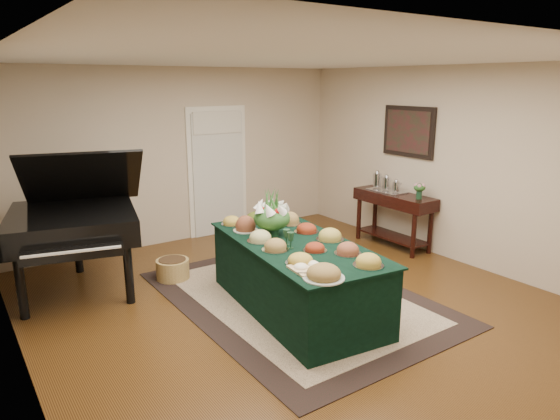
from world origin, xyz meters
TOP-DOWN VIEW (x-y plane):
  - ground at (0.00, 0.00)m, footprint 6.00×6.00m
  - area_rug at (0.10, 0.12)m, footprint 2.52×3.53m
  - kitchen_doorway at (0.60, 2.97)m, footprint 1.05×0.07m
  - buffet_table at (-0.07, -0.12)m, footprint 1.36×2.43m
  - food_platters at (-0.10, -0.08)m, footprint 1.15×2.29m
  - cutting_board at (-0.46, -0.82)m, footprint 0.34×0.34m
  - green_goblets at (-0.23, -0.19)m, footprint 0.10×0.18m
  - floral_centerpiece at (-0.14, 0.25)m, footprint 0.43×0.43m
  - grand_piano at (-1.93, 1.79)m, footprint 1.81×1.94m
  - wicker_basket at (-0.86, 1.49)m, footprint 0.42×0.42m
  - mahogany_sideboard at (2.49, 0.85)m, footprint 0.45×1.34m
  - tea_service at (2.50, 1.04)m, footprint 0.34×0.58m
  - pink_bouquet at (2.50, 0.39)m, footprint 0.19×0.19m
  - wall_painting at (2.72, 0.85)m, footprint 0.05×0.95m

SIDE VIEW (x-z plane):
  - ground at x=0.00m, z-range 0.00..0.00m
  - area_rug at x=0.10m, z-range 0.00..0.01m
  - wicker_basket at x=-0.86m, z-range 0.00..0.26m
  - buffet_table at x=-0.07m, z-range 0.00..0.79m
  - mahogany_sideboard at x=2.49m, z-range 0.23..1.06m
  - cutting_board at x=-0.46m, z-range 0.78..0.87m
  - food_platters at x=-0.10m, z-range 0.77..0.90m
  - grand_piano at x=-1.93m, z-range 0.00..1.74m
  - green_goblets at x=-0.23m, z-range 0.79..0.97m
  - tea_service at x=2.50m, z-range 0.80..1.10m
  - pink_bouquet at x=2.50m, z-range 0.87..1.11m
  - kitchen_doorway at x=0.60m, z-range -0.03..2.07m
  - floral_centerpiece at x=-0.14m, z-range 0.83..1.25m
  - wall_painting at x=2.72m, z-range 1.38..2.12m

